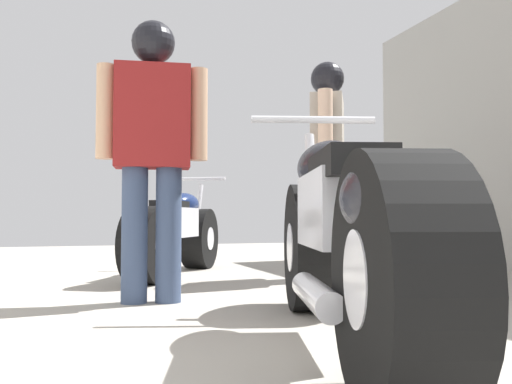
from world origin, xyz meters
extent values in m
plane|color=#9E998E|center=(0.00, 3.13, 0.00)|extent=(15.04, 15.04, 0.00)
cylinder|color=black|center=(0.23, 3.08, 0.34)|extent=(0.41, 0.72, 0.68)
cylinder|color=silver|center=(0.23, 3.08, 0.34)|extent=(0.30, 0.32, 0.26)
cylinder|color=black|center=(-0.19, 1.58, 0.34)|extent=(0.41, 0.72, 0.68)
cylinder|color=silver|center=(-0.19, 1.58, 0.34)|extent=(0.30, 0.32, 0.26)
cube|color=silver|center=(0.02, 2.33, 0.53)|extent=(0.43, 0.73, 0.30)
ellipsoid|color=black|center=(0.09, 2.56, 0.73)|extent=(0.42, 0.61, 0.24)
cube|color=black|center=(-0.03, 2.15, 0.70)|extent=(0.37, 0.56, 0.11)
ellipsoid|color=black|center=(-0.17, 1.64, 0.56)|extent=(0.40, 0.53, 0.26)
cylinder|color=silver|center=(0.22, 3.04, 0.66)|extent=(0.13, 0.27, 0.62)
cylinder|color=silver|center=(0.21, 2.99, 1.03)|extent=(0.65, 0.22, 0.04)
cylinder|color=silver|center=(-0.21, 2.06, 0.24)|extent=(0.25, 0.59, 0.10)
cylinder|color=black|center=(0.20, 5.72, 0.30)|extent=(0.50, 0.63, 0.59)
cylinder|color=silver|center=(0.20, 5.72, 0.30)|extent=(0.32, 0.32, 0.23)
cylinder|color=black|center=(-0.47, 4.56, 0.30)|extent=(0.50, 0.63, 0.59)
cylinder|color=silver|center=(-0.47, 4.56, 0.30)|extent=(0.32, 0.32, 0.23)
cube|color=silver|center=(-0.13, 5.14, 0.46)|extent=(0.49, 0.62, 0.26)
ellipsoid|color=navy|center=(-0.03, 5.32, 0.63)|extent=(0.45, 0.54, 0.20)
cube|color=black|center=(-0.21, 5.00, 0.60)|extent=(0.40, 0.49, 0.09)
ellipsoid|color=navy|center=(-0.44, 4.60, 0.48)|extent=(0.41, 0.47, 0.22)
cylinder|color=silver|center=(0.19, 5.69, 0.57)|extent=(0.16, 0.23, 0.54)
cylinder|color=silver|center=(0.17, 5.66, 0.89)|extent=(0.51, 0.32, 0.03)
cylinder|color=silver|center=(-0.38, 4.97, 0.21)|extent=(0.33, 0.48, 0.08)
cylinder|color=#384766|center=(-0.46, 3.62, 0.40)|extent=(0.17, 0.17, 0.80)
cylinder|color=#384766|center=(-0.65, 3.65, 0.40)|extent=(0.17, 0.17, 0.80)
cube|color=maroon|center=(-0.55, 3.63, 1.11)|extent=(0.47, 0.30, 0.61)
cylinder|color=tan|center=(-0.28, 3.59, 1.13)|extent=(0.12, 0.12, 0.56)
cylinder|color=tan|center=(-0.83, 3.68, 1.13)|extent=(0.12, 0.12, 0.56)
sphere|color=black|center=(-0.55, 3.63, 1.55)|extent=(0.22, 0.22, 0.22)
sphere|color=black|center=(-0.55, 3.63, 1.56)|extent=(0.26, 0.26, 0.26)
cylinder|color=#2D3851|center=(0.95, 4.34, 0.43)|extent=(0.22, 0.22, 0.85)
cylinder|color=#2D3851|center=(1.05, 4.53, 0.43)|extent=(0.22, 0.22, 0.85)
cube|color=#B2A899|center=(1.00, 4.43, 1.18)|extent=(0.45, 0.54, 0.65)
cylinder|color=beige|center=(0.85, 4.18, 1.21)|extent=(0.16, 0.16, 0.60)
cylinder|color=beige|center=(1.14, 4.69, 1.21)|extent=(0.16, 0.16, 0.60)
sphere|color=black|center=(1.00, 4.43, 1.65)|extent=(0.24, 0.24, 0.24)
sphere|color=black|center=(1.00, 4.43, 1.66)|extent=(0.28, 0.28, 0.28)
camera|label=1|loc=(-1.00, 0.33, 0.50)|focal=38.50mm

